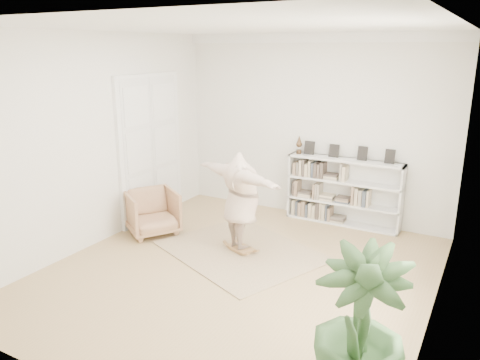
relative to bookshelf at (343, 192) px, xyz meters
The scene contains 9 objects.
floor 2.98m from the bookshelf, 104.79° to the right, with size 6.00×6.00×0.00m, color tan.
room_shell 2.97m from the bookshelf, behind, with size 6.00×6.00×6.00m.
doors 3.84m from the bookshelf, 156.24° to the right, with size 0.09×1.78×2.92m.
bookshelf is the anchor object (origin of this frame).
armchair 3.66m from the bookshelf, 143.16° to the right, with size 0.87×0.89×0.81m, color tan.
rug 2.47m from the bookshelf, 117.08° to the right, with size 2.50×2.00×0.02m, color tan.
rocker_board 2.46m from the bookshelf, 117.08° to the right, with size 0.54×0.44×0.10m.
person 2.41m from the bookshelf, 117.08° to the right, with size 2.02×0.55×1.64m, color #C6AA95.
houseplant 4.83m from the bookshelf, 71.18° to the right, with size 0.89×0.89×1.58m, color #305229.
Camera 1 is at (3.20, -5.68, 3.34)m, focal length 35.00 mm.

